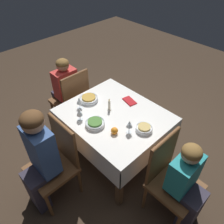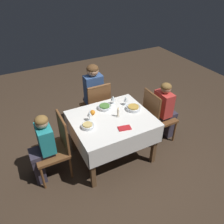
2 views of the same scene
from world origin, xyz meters
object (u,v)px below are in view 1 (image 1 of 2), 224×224
at_px(dining_table, 114,121).
at_px(orange_fruit, 114,131).
at_px(person_child_teal, 187,185).
at_px(chair_west, 72,98).
at_px(bowl_west, 89,99).
at_px(napkin_red_folded, 129,101).
at_px(wine_glass_south, 79,113).
at_px(person_adult_denim, 39,158).
at_px(wine_glass_west, 79,101).
at_px(chair_south, 57,160).
at_px(wine_glass_east, 129,124).
at_px(person_child_red, 64,89).
at_px(chair_east, 170,176).
at_px(bowl_south, 95,123).
at_px(bowl_east, 144,128).
at_px(candle_centerpiece, 109,106).

xyz_separation_m(dining_table, orange_fruit, (0.20, -0.20, 0.14)).
bearing_deg(person_child_teal, chair_west, 88.30).
bearing_deg(bowl_west, orange_fruit, -14.81).
bearing_deg(napkin_red_folded, wine_glass_south, -103.78).
relative_size(person_adult_denim, wine_glass_south, 8.33).
relative_size(bowl_west, orange_fruit, 3.05).
bearing_deg(wine_glass_west, person_adult_denim, -69.27).
bearing_deg(person_child_teal, wine_glass_south, 102.52).
relative_size(dining_table, wine_glass_south, 7.78).
relative_size(chair_south, wine_glass_east, 6.05).
bearing_deg(chair_south, dining_table, 83.03).
xyz_separation_m(wine_glass_south, wine_glass_east, (0.48, 0.23, 0.01)).
xyz_separation_m(person_child_red, bowl_west, (0.60, -0.04, 0.18)).
bearing_deg(chair_south, chair_west, 135.20).
bearing_deg(bowl_west, person_child_teal, -0.66).
bearing_deg(orange_fruit, chair_east, 12.90).
relative_size(chair_west, bowl_south, 4.55).
height_order(dining_table, person_adult_denim, person_adult_denim).
xyz_separation_m(person_adult_denim, person_child_red, (-0.89, 0.87, -0.10)).
bearing_deg(chair_south, wine_glass_east, 58.94).
relative_size(bowl_east, candle_centerpiece, 1.13).
bearing_deg(napkin_red_folded, person_adult_denim, -92.37).
relative_size(person_adult_denim, candle_centerpiece, 7.84).
bearing_deg(candle_centerpiece, chair_west, -178.49).
height_order(chair_east, person_child_red, person_child_red).
height_order(chair_south, wine_glass_west, chair_south).
relative_size(chair_south, bowl_west, 4.25).
relative_size(dining_table, bowl_east, 6.48).
bearing_deg(wine_glass_east, person_adult_denim, -115.74).
height_order(dining_table, wine_glass_east, wine_glass_east).
bearing_deg(chair_south, person_child_teal, 31.78).
xyz_separation_m(wine_glass_south, bowl_east, (0.57, 0.36, -0.07)).
xyz_separation_m(person_adult_denim, bowl_south, (0.07, 0.62, 0.08)).
height_order(wine_glass_south, bowl_west, wine_glass_south).
xyz_separation_m(dining_table, chair_south, (-0.09, -0.72, -0.12)).
distance_m(bowl_west, wine_glass_west, 0.18).
relative_size(chair_west, candle_centerpiece, 6.14).
distance_m(chair_south, chair_west, 1.01).
relative_size(bowl_south, wine_glass_east, 1.33).
height_order(chair_south, wine_glass_south, chair_south).
relative_size(chair_east, wine_glass_south, 6.53).
bearing_deg(chair_west, person_child_red, -90.00).
relative_size(bowl_west, wine_glass_east, 1.42).
height_order(person_adult_denim, wine_glass_west, person_adult_denim).
xyz_separation_m(chair_south, person_child_teal, (1.07, 0.66, 0.05)).
height_order(chair_west, chair_east, same).
distance_m(wine_glass_east, napkin_red_folded, 0.51).
bearing_deg(wine_glass_east, chair_west, 175.89).
bearing_deg(person_adult_denim, wine_glass_west, 110.73).
distance_m(person_child_teal, wine_glass_west, 1.36).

